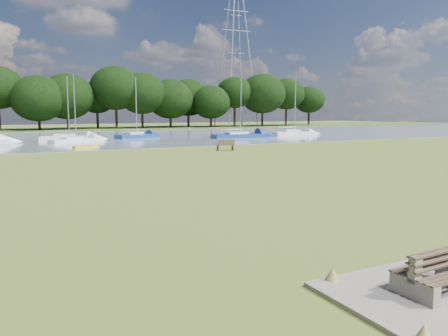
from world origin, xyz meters
name	(u,v)px	position (x,y,z in m)	size (l,w,h in m)	color
ground	(182,188)	(0.00, 0.00, 0.00)	(220.00, 220.00, 0.00)	olive
river	(66,139)	(0.00, 42.00, 0.00)	(220.00, 40.00, 0.10)	gray
far_bank	(46,130)	(0.00, 72.00, 0.00)	(220.00, 20.00, 0.40)	#4C6626
concrete_pad	(437,294)	(0.00, -14.00, 0.05)	(4.20, 3.20, 0.10)	gray
bench_pair	(438,273)	(0.00, -14.00, 0.48)	(1.74, 1.06, 0.92)	gray
riverbank_bench	(226,145)	(11.05, 16.82, 0.53)	(1.76, 0.77, 1.05)	brown
kayak	(86,147)	(-0.24, 25.32, 0.18)	(2.63, 0.61, 0.26)	yellow
pylon	(236,29)	(41.06, 70.00, 22.00)	(7.46, 5.23, 35.34)	gray
tree_line	(32,93)	(-2.26, 68.00, 6.97)	(138.55, 9.71, 11.75)	black
sailboat_1	(240,134)	(21.60, 32.95, 0.54)	(8.24, 2.67, 10.09)	navy
sailboat_2	(69,137)	(-0.18, 37.87, 0.52)	(7.20, 3.85, 7.89)	white
sailboat_3	(137,134)	(8.72, 38.80, 0.54)	(6.47, 4.09, 8.19)	navy
sailboat_4	(294,132)	(31.70, 34.37, 0.57)	(6.90, 2.57, 8.87)	white
sailboat_6	(76,139)	(0.04, 33.85, 0.45)	(6.41, 3.92, 7.81)	white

